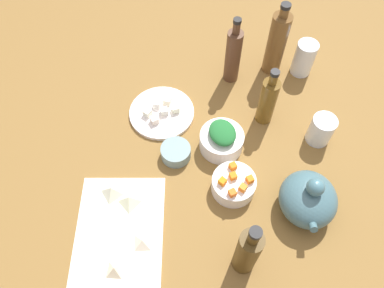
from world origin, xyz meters
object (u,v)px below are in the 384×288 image
Objects in this scene: bottle_2 at (233,55)px; drinking_glass_1 at (321,130)px; plate_tofu at (162,113)px; bowl_greens at (221,141)px; bowl_small_side at (176,152)px; bottle_0 at (268,100)px; bottle_1 at (247,252)px; cutting_board at (120,229)px; bowl_carrots at (233,185)px; bottle_3 at (277,43)px; teapot at (308,199)px; drinking_glass_0 at (304,58)px.

drinking_glass_1 is (23.14, 26.64, -5.63)cm from bottle_2.
bottle_2 reaches higher than plate_tofu.
bowl_small_side is (4.09, -13.25, -1.03)cm from bowl_greens.
bottle_0 is 46.35cm from bottle_1.
bowl_small_side is 43.49cm from drinking_glass_1.
cutting_board is 33.04cm from bowl_carrots.
plate_tofu is 43.01cm from bottle_3.
bowl_small_side is 0.37× the size of bottle_1.
bowl_greens is 0.73× the size of teapot.
bottle_2 is at bearing -156.15° from teapot.
teapot is 50.55cm from drinking_glass_0.
bottle_0 is (-25.26, 9.46, 6.30)cm from bowl_carrots.
bottle_1 is at bearing -8.54° from bottle_3.
bottle_3 is (-67.14, 10.08, 1.61)cm from bottle_1.
bottle_3 is (-4.93, 13.78, 1.25)cm from bottle_2.
bottle_1 reaches higher than bottle_0.
bowl_greens reaches higher than cutting_board.
cutting_board is 1.13× the size of bottle_3.
bottle_3 is at bearing 164.71° from bowl_carrots.
bottle_1 is at bearing 32.86° from bowl_small_side.
bottle_1 is at bearing 29.18° from plate_tofu.
bowl_greens is 35.64cm from bottle_1.
bottle_0 is 0.87× the size of bottle_2.
bowl_carrots is at bearing 42.42° from plate_tofu.
cutting_board is 56.19cm from bottle_0.
bottle_3 reaches higher than bottle_2.
bottle_2 is (-46.08, -20.37, 4.69)cm from teapot.
bowl_small_side is 0.36× the size of bottle_2.
bowl_carrots reaches higher than plate_tofu.
bottle_0 is at bearing 159.47° from bowl_carrots.
drinking_glass_1 is at bearing 99.10° from bowl_greens.
cutting_board is 38.28cm from bowl_greens.
bowl_carrots is at bearing -172.66° from bottle_1.
bowl_greens is 29.68cm from drinking_glass_1.
bottle_0 is (-11.46, 13.12, 5.86)cm from bowl_greens.
cutting_board is at bearing -101.43° from bottle_1.
cutting_board is 1.22× the size of bottle_2.
teapot is (18.26, 22.99, 2.65)cm from bowl_greens.
bowl_greens is 0.53× the size of bottle_2.
bottle_0 is at bearing -32.75° from drinking_glass_0.
teapot reaches higher than bowl_carrots.
cutting_board is at bearing -27.37° from bottle_2.
plate_tofu is at bearing -137.58° from bowl_carrots.
bottle_1 reaches higher than bowl_small_side.
bottle_3 is (-51.02, -6.59, 5.94)cm from teapot.
bottle_0 is (-0.40, 32.18, 8.29)cm from plate_tofu.
bowl_carrots is at bearing 115.13° from cutting_board.
bowl_small_side is at bearing -38.82° from bottle_3.
drinking_glass_1 is (-39.06, 22.95, -5.27)cm from bottle_1.
bowl_small_side is 0.33× the size of bottle_3.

